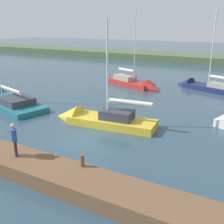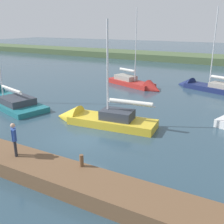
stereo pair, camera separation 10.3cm
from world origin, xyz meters
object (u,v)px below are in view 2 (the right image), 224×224
person_on_dock (14,137)px  sailboat_behind_pier (137,85)px  sailboat_near_dock (96,120)px  sailboat_far_left (0,99)px  mooring_post_near (82,161)px  sailboat_far_right (204,88)px

person_on_dock → sailboat_behind_pier: bearing=-134.9°
sailboat_near_dock → person_on_dock: size_ratio=4.79×
sailboat_behind_pier → sailboat_near_dock: 12.46m
sailboat_behind_pier → sailboat_far_left: bearing=-107.8°
mooring_post_near → sailboat_near_dock: sailboat_near_dock is taller
sailboat_behind_pier → person_on_dock: sailboat_behind_pier is taller
mooring_post_near → sailboat_far_left: 16.44m
sailboat_far_left → sailboat_near_dock: bearing=-168.2°
mooring_post_near → sailboat_far_left: bearing=-26.7°
sailboat_near_dock → person_on_dock: bearing=84.0°
sailboat_far_left → sailboat_far_right: sailboat_far_left is taller
mooring_post_near → person_on_dock: person_on_dock is taller
sailboat_behind_pier → sailboat_near_dock: (-2.21, 12.27, 0.04)m
sailboat_near_dock → mooring_post_near: bearing=111.2°
sailboat_near_dock → sailboat_far_left: sailboat_far_left is taller
sailboat_near_dock → person_on_dock: 7.45m
sailboat_near_dock → sailboat_far_left: size_ratio=0.70×
sailboat_behind_pier → sailboat_far_left: (9.05, 11.48, -0.09)m
sailboat_near_dock → sailboat_far_left: 11.29m
sailboat_near_dock → sailboat_behind_pier: bearing=-85.9°
sailboat_behind_pier → person_on_dock: 19.75m
sailboat_behind_pier → sailboat_far_right: size_ratio=0.99×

